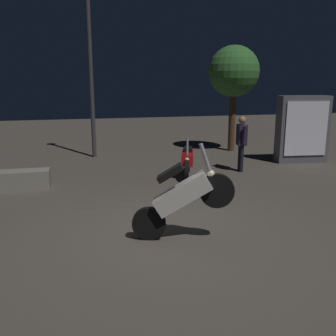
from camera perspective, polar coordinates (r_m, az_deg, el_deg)
The scene contains 7 objects.
ground_plane at distance 6.61m, azimuth 0.21°, elevation -9.95°, with size 40.00×40.00×0.00m, color #4C443D.
motorcycle_white_foreground at distance 6.13m, azimuth 2.15°, elevation -4.41°, with size 1.62×0.57×1.63m.
motorcycle_red_parked_left at distance 10.35m, azimuth 2.96°, elevation 1.16°, with size 0.61×1.61×1.11m.
person_rider_beside at distance 10.99m, azimuth 11.01°, elevation 4.31°, with size 0.29×0.66×1.59m.
streetlamp_near at distance 13.00m, azimuth -11.71°, elevation 17.38°, with size 0.36×0.36×5.77m.
tree_left_bg at distance 14.08m, azimuth 9.88°, elevation 14.02°, with size 1.81×1.81×3.78m.
kiosk_billboard at distance 12.77m, azimuth 19.59°, elevation 5.52°, with size 1.65×0.71×2.10m.
Camera 1 is at (-1.44, -5.90, 2.61)m, focal length 40.48 mm.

